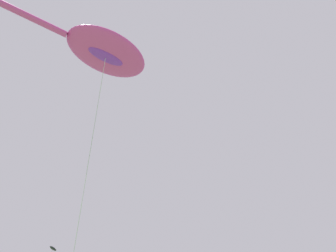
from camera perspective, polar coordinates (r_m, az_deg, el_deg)
big_show_kite at (r=18.05m, az=-12.36°, el=13.90°), size 8.95×7.02×17.69m
small_kite_triangle_green at (r=30.93m, az=-21.43°, el=-21.44°), size 4.68×1.82×13.66m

